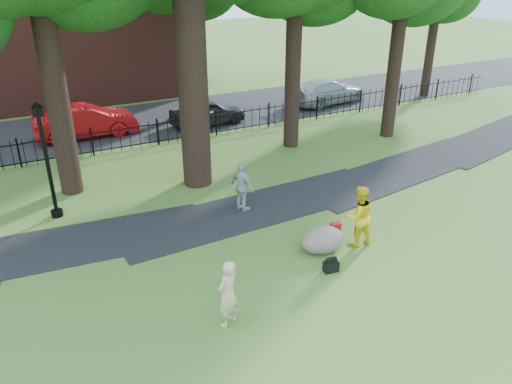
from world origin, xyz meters
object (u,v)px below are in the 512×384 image
man (358,216)px  red_sedan (86,121)px  lamppost (47,163)px  woman (228,294)px  boulder (322,238)px

man → red_sedan: (-5.30, 14.41, -0.17)m
man → lamppost: lamppost is taller
woman → boulder: size_ratio=1.28×
lamppost → red_sedan: 8.61m
boulder → red_sedan: 14.79m
woman → boulder: (3.93, 1.74, -0.48)m
lamppost → red_sedan: (2.59, 8.13, -1.16)m
woman → lamppost: bearing=-97.2°
woman → lamppost: (-2.83, 7.80, 1.08)m
man → boulder: 1.28m
lamppost → boulder: bearing=-63.9°
woman → man: bearing=169.6°
boulder → woman: bearing=-156.1°
boulder → red_sedan: (-4.17, 14.18, 0.40)m
man → red_sedan: 15.35m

